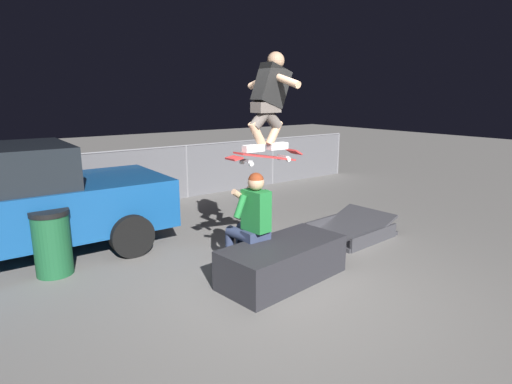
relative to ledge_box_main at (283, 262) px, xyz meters
The scene contains 9 objects.
ground_plane 0.30m from the ledge_box_main, 130.48° to the right, with size 40.00×40.00×0.00m, color slate.
ledge_box_main is the anchor object (origin of this frame).
person_sitting_on_ledge 0.66m from the ledge_box_main, 115.99° to the left, with size 0.60×0.77×1.31m.
skateboard 1.28m from the ledge_box_main, 105.87° to the left, with size 1.02×0.21×0.16m.
skater_airborne 1.96m from the ledge_box_main, 93.47° to the left, with size 0.62×0.89×1.12m.
kicker_ramp 2.01m from the ledge_box_main, 17.20° to the left, with size 1.33×1.06×0.45m.
trash_bin 2.87m from the ledge_box_main, 139.73° to the left, with size 0.46×0.46×0.83m.
fence_back 4.51m from the ledge_box_main, 91.59° to the left, with size 12.05×0.05×1.16m.
parked_car 3.79m from the ledge_box_main, 133.10° to the left, with size 4.23×1.98×1.56m.
Camera 1 is at (-2.99, -3.47, 2.21)m, focal length 29.46 mm.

